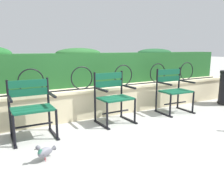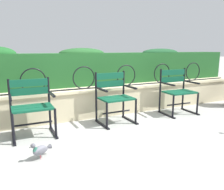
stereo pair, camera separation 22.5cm
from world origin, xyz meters
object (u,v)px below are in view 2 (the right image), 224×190
at_px(park_chair_right, 177,90).
at_px(pigeon_near_chairs, 40,150).
at_px(park_chair_left, 32,105).
at_px(park_chair_centre, 114,96).

xyz_separation_m(park_chair_right, pigeon_near_chairs, (-2.80, -0.85, -0.36)).
bearing_deg(pigeon_near_chairs, park_chair_right, 16.95).
xyz_separation_m(park_chair_left, pigeon_near_chairs, (-0.02, -0.84, -0.35)).
bearing_deg(park_chair_centre, park_chair_right, -0.88).
distance_m(park_chair_left, park_chair_centre, 1.38).
xyz_separation_m(park_chair_left, park_chair_centre, (1.38, 0.04, 0.01)).
distance_m(park_chair_right, pigeon_near_chairs, 2.95).
bearing_deg(pigeon_near_chairs, park_chair_centre, 31.87).
distance_m(park_chair_left, pigeon_near_chairs, 0.91).
bearing_deg(park_chair_left, park_chair_centre, 1.52).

